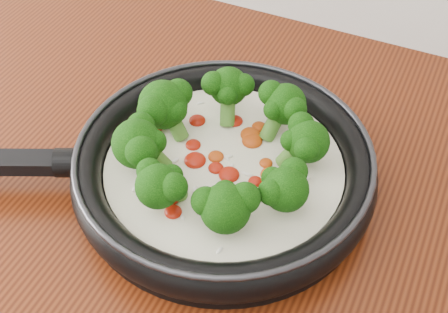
% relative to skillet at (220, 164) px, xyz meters
% --- Properties ---
extents(skillet, '(0.58, 0.47, 0.10)m').
position_rel_skillet_xyz_m(skillet, '(0.00, 0.00, 0.00)').
color(skillet, black).
rests_on(skillet, counter).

